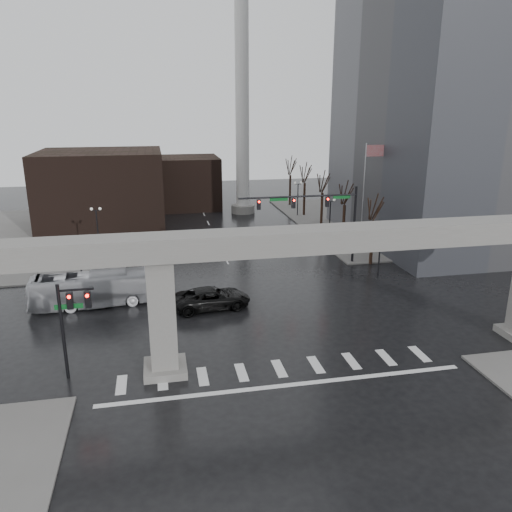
{
  "coord_description": "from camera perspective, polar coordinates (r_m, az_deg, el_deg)",
  "views": [
    {
      "loc": [
        -6.95,
        -28.0,
        15.83
      ],
      "look_at": [
        0.45,
        8.57,
        4.5
      ],
      "focal_mm": 35.0,
      "sensor_mm": 36.0,
      "label": 1
    }
  ],
  "objects": [
    {
      "name": "sidewalk_nw",
      "position": [
        68.61,
        -27.22,
        1.71
      ],
      "size": [
        28.0,
        36.0,
        0.15
      ],
      "primitive_type": "cube",
      "color": "#64625F",
      "rests_on": "ground"
    },
    {
      "name": "ground",
      "position": [
        32.91,
        2.24,
        -11.88
      ],
      "size": [
        160.0,
        160.0,
        0.0
      ],
      "primitive_type": "plane",
      "color": "black",
      "rests_on": "ground"
    },
    {
      "name": "elevated_guideway",
      "position": [
        30.52,
        4.69,
        -0.22
      ],
      "size": [
        48.0,
        2.6,
        8.7
      ],
      "color": "gray",
      "rests_on": "ground"
    },
    {
      "name": "lamp_left_0",
      "position": [
        44.27,
        -19.47,
        -0.31
      ],
      "size": [
        1.22,
        0.32,
        5.11
      ],
      "color": "black",
      "rests_on": "ground"
    },
    {
      "name": "city_bus",
      "position": [
        42.82,
        -17.79,
        -3.57
      ],
      "size": [
        10.63,
        3.32,
        2.91
      ],
      "primitive_type": "imported",
      "rotation": [
        0.0,
        0.0,
        1.65
      ],
      "color": "#B8B9BD",
      "rests_on": "ground"
    },
    {
      "name": "lamp_right_0",
      "position": [
        48.32,
        14.03,
        1.56
      ],
      "size": [
        1.22,
        0.32,
        5.11
      ],
      "color": "black",
      "rests_on": "ground"
    },
    {
      "name": "lamp_right_2",
      "position": [
        73.97,
        4.81,
        7.21
      ],
      "size": [
        1.22,
        0.32,
        5.11
      ],
      "color": "black",
      "rests_on": "ground"
    },
    {
      "name": "lamp_left_2",
      "position": [
        71.38,
        -16.63,
        6.22
      ],
      "size": [
        1.22,
        0.32,
        5.11
      ],
      "color": "black",
      "rests_on": "ground"
    },
    {
      "name": "building_far_left",
      "position": [
        71.18,
        -17.14,
        7.39
      ],
      "size": [
        16.0,
        14.0,
        10.0
      ],
      "primitive_type": "cube",
      "color": "black",
      "rests_on": "ground"
    },
    {
      "name": "tree_right_3",
      "position": [
        74.36,
        5.57,
        6.86
      ],
      "size": [
        1.11,
        1.66,
        8.02
      ],
      "color": "black",
      "rests_on": "ground"
    },
    {
      "name": "lamp_right_1",
      "position": [
        60.89,
        8.47,
        4.99
      ],
      "size": [
        1.22,
        0.32,
        5.11
      ],
      "color": "black",
      "rests_on": "ground"
    },
    {
      "name": "office_tower",
      "position": [
        64.53,
        22.88,
        20.25
      ],
      "size": [
        22.0,
        26.0,
        42.0
      ],
      "primitive_type": "cube",
      "color": "slate",
      "rests_on": "ground"
    },
    {
      "name": "tree_right_1",
      "position": [
        59.56,
        10.02,
        4.04
      ],
      "size": [
        1.09,
        1.61,
        7.67
      ],
      "color": "black",
      "rests_on": "ground"
    },
    {
      "name": "flagpole_assembly",
      "position": [
        55.35,
        12.51,
        7.87
      ],
      "size": [
        2.06,
        0.12,
        12.0
      ],
      "color": "silver",
      "rests_on": "ground"
    },
    {
      "name": "signal_mast_arm",
      "position": [
        50.44,
        7.25,
        5.32
      ],
      "size": [
        12.12,
        0.43,
        8.0
      ],
      "color": "black",
      "rests_on": "ground"
    },
    {
      "name": "tree_right_2",
      "position": [
        66.89,
        7.55,
        5.61
      ],
      "size": [
        1.1,
        1.63,
        7.85
      ],
      "color": "black",
      "rests_on": "ground"
    },
    {
      "name": "sidewalk_ne",
      "position": [
        73.69,
        15.46,
        3.93
      ],
      "size": [
        28.0,
        36.0,
        0.15
      ],
      "primitive_type": "cube",
      "color": "#64625F",
      "rests_on": "ground"
    },
    {
      "name": "lamp_left_1",
      "position": [
        57.72,
        -17.72,
        3.72
      ],
      "size": [
        1.22,
        0.32,
        5.11
      ],
      "color": "black",
      "rests_on": "ground"
    },
    {
      "name": "tree_right_4",
      "position": [
        81.93,
        3.94,
        7.87
      ],
      "size": [
        1.12,
        1.69,
        8.19
      ],
      "color": "black",
      "rests_on": "ground"
    },
    {
      "name": "pickup_truck",
      "position": [
        40.57,
        -5.07,
        -4.83
      ],
      "size": [
        6.48,
        3.53,
        1.72
      ],
      "primitive_type": "imported",
      "rotation": [
        0.0,
        0.0,
        1.68
      ],
      "color": "black",
      "rests_on": "ground"
    },
    {
      "name": "signal_left_pole",
      "position": [
        31.28,
        -20.42,
        -6.31
      ],
      "size": [
        2.3,
        0.3,
        6.0
      ],
      "color": "black",
      "rests_on": "ground"
    },
    {
      "name": "building_far_mid",
      "position": [
        81.02,
        -7.9,
        8.33
      ],
      "size": [
        10.0,
        10.0,
        8.0
      ],
      "primitive_type": "cube",
      "color": "black",
      "rests_on": "ground"
    },
    {
      "name": "smokestack",
      "position": [
        75.17,
        -1.57,
        14.99
      ],
      "size": [
        3.6,
        3.6,
        30.0
      ],
      "color": "silver",
      "rests_on": "ground"
    },
    {
      "name": "tree_right_0",
      "position": [
        52.43,
        13.15,
        2.03
      ],
      "size": [
        1.09,
        1.58,
        7.5
      ],
      "color": "black",
      "rests_on": "ground"
    }
  ]
}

